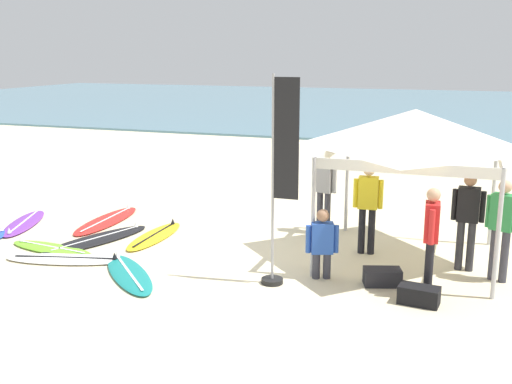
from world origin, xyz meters
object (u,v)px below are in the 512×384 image
(person_red, at_px, (431,234))
(gear_bag_near_tent, at_px, (382,277))
(surfboard_lime, at_px, (51,248))
(person_green, at_px, (502,224))
(person_grey, at_px, (324,187))
(person_yellow, at_px, (368,203))
(surfboard_white, at_px, (66,259))
(surfboard_teal, at_px, (129,274))
(surfboard_yellow, at_px, (155,236))
(surfboard_purple, at_px, (24,223))
(surfboard_red, at_px, (107,220))
(surfboard_black, at_px, (97,239))
(gear_bag_by_pole, at_px, (419,295))
(person_blue, at_px, (322,241))
(banner_flag, at_px, (280,191))
(person_black, at_px, (468,215))
(canopy_tent, at_px, (415,130))

(person_red, height_order, gear_bag_near_tent, person_red)
(surfboard_lime, height_order, person_green, person_green)
(person_grey, bearing_deg, person_yellow, -44.19)
(surfboard_white, bearing_deg, surfboard_teal, -10.48)
(person_red, bearing_deg, surfboard_yellow, 167.72)
(surfboard_purple, relative_size, person_yellow, 1.28)
(person_grey, distance_m, person_yellow, 1.50)
(surfboard_yellow, bearing_deg, surfboard_red, 156.89)
(surfboard_black, distance_m, gear_bag_by_pole, 6.47)
(person_blue, height_order, gear_bag_near_tent, person_blue)
(gear_bag_near_tent, distance_m, gear_bag_by_pole, 0.86)
(surfboard_teal, bearing_deg, gear_bag_by_pole, 5.19)
(surfboard_lime, relative_size, gear_bag_by_pole, 3.32)
(surfboard_red, relative_size, surfboard_black, 0.97)
(surfboard_yellow, xyz_separation_m, surfboard_lime, (-1.49, -1.38, 0.00))
(surfboard_yellow, height_order, person_blue, person_blue)
(person_grey, relative_size, gear_bag_by_pole, 2.85)
(surfboard_white, height_order, banner_flag, banner_flag)
(person_black, xyz_separation_m, person_green, (0.53, -0.35, 0.00))
(person_black, xyz_separation_m, gear_bag_by_pole, (-0.61, -1.77, -0.85))
(gear_bag_by_pole, bearing_deg, surfboard_purple, 169.96)
(surfboard_red, xyz_separation_m, gear_bag_by_pole, (6.98, -2.32, 0.10))
(surfboard_yellow, bearing_deg, surfboard_purple, -177.75)
(surfboard_teal, height_order, surfboard_white, same)
(canopy_tent, height_order, person_blue, canopy_tent)
(surfboard_lime, bearing_deg, person_green, 8.22)
(surfboard_white, xyz_separation_m, gear_bag_near_tent, (5.60, 0.75, 0.10))
(person_red, distance_m, gear_bag_by_pole, 0.96)
(person_grey, xyz_separation_m, gear_bag_by_pole, (2.22, -3.14, -0.85))
(surfboard_teal, distance_m, person_green, 6.26)
(banner_flag, distance_m, gear_bag_near_tent, 2.22)
(person_red, xyz_separation_m, banner_flag, (-2.33, -0.38, 0.59))
(surfboard_teal, bearing_deg, surfboard_purple, 152.99)
(surfboard_teal, relative_size, gear_bag_near_tent, 3.21)
(person_black, xyz_separation_m, person_red, (-0.52, -1.32, 0.00))
(surfboard_yellow, height_order, person_yellow, person_yellow)
(surfboard_yellow, xyz_separation_m, surfboard_black, (-0.98, -0.59, -0.00))
(surfboard_black, distance_m, person_yellow, 5.42)
(surfboard_lime, distance_m, surfboard_teal, 2.24)
(surfboard_lime, distance_m, surfboard_white, 0.78)
(surfboard_white, bearing_deg, gear_bag_near_tent, 7.58)
(surfboard_red, distance_m, gear_bag_by_pole, 7.36)
(person_black, height_order, gear_bag_by_pole, person_black)
(surfboard_purple, distance_m, surfboard_white, 2.89)
(surfboard_black, bearing_deg, surfboard_yellow, 30.82)
(person_blue, bearing_deg, person_red, -3.45)
(surfboard_lime, relative_size, person_yellow, 1.16)
(surfboard_white, distance_m, banner_flag, 4.28)
(surfboard_black, height_order, person_blue, person_blue)
(person_yellow, bearing_deg, surfboard_purple, -175.58)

